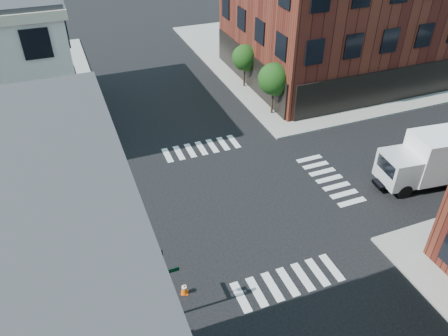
% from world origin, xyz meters
% --- Properties ---
extents(ground, '(120.00, 120.00, 0.00)m').
position_xyz_m(ground, '(0.00, 0.00, 0.00)').
color(ground, black).
rests_on(ground, ground).
extents(sidewalk_ne, '(30.00, 30.00, 0.15)m').
position_xyz_m(sidewalk_ne, '(21.00, 21.00, 0.07)').
color(sidewalk_ne, gray).
rests_on(sidewalk_ne, ground).
extents(building_ne, '(25.00, 16.00, 12.00)m').
position_xyz_m(building_ne, '(20.50, 16.00, 6.00)').
color(building_ne, '#3F140F').
rests_on(building_ne, ground).
extents(tree_near, '(2.69, 2.69, 4.49)m').
position_xyz_m(tree_near, '(7.56, 9.98, 3.16)').
color(tree_near, black).
rests_on(tree_near, ground).
extents(tree_far, '(2.43, 2.43, 4.07)m').
position_xyz_m(tree_far, '(7.56, 15.98, 2.87)').
color(tree_far, black).
rests_on(tree_far, ground).
extents(signal_pole, '(1.29, 1.24, 4.60)m').
position_xyz_m(signal_pole, '(-6.72, -6.68, 2.86)').
color(signal_pole, black).
rests_on(signal_pole, ground).
extents(box_truck, '(8.43, 3.36, 3.73)m').
position_xyz_m(box_truck, '(13.66, -2.76, 1.94)').
color(box_truck, white).
rests_on(box_truck, ground).
extents(traffic_cone, '(0.48, 0.48, 0.68)m').
position_xyz_m(traffic_cone, '(-5.28, -5.70, 0.33)').
color(traffic_cone, '#E3530A').
rests_on(traffic_cone, ground).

